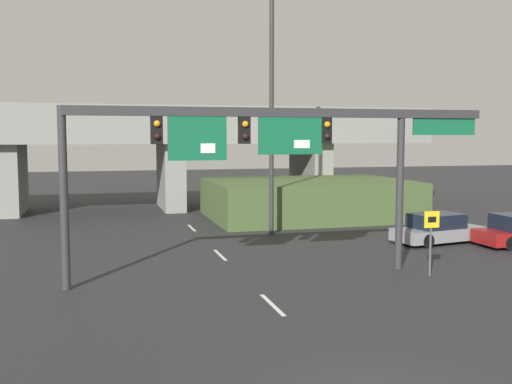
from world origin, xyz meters
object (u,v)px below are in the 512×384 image
object	(u,v)px
speed_limit_sign	(431,233)
highway_light_pole_near	(272,78)
signal_gantry	(272,140)
parked_sedan_near_right	(438,229)

from	to	relation	value
speed_limit_sign	highway_light_pole_near	size ratio (longest dim) A/B	0.16
signal_gantry	parked_sedan_near_right	bearing A→B (deg)	25.35
signal_gantry	speed_limit_sign	size ratio (longest dim) A/B	6.39
speed_limit_sign	parked_sedan_near_right	distance (m)	7.33
speed_limit_sign	parked_sedan_near_right	xyz separation A→B (m)	(4.06, 6.02, -0.94)
signal_gantry	parked_sedan_near_right	size ratio (longest dim) A/B	3.28
speed_limit_sign	parked_sedan_near_right	bearing A→B (deg)	56.01
highway_light_pole_near	signal_gantry	bearing A→B (deg)	-106.46
signal_gantry	highway_light_pole_near	bearing A→B (deg)	73.54
signal_gantry	parked_sedan_near_right	xyz separation A→B (m)	(9.67, 4.58, -4.29)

